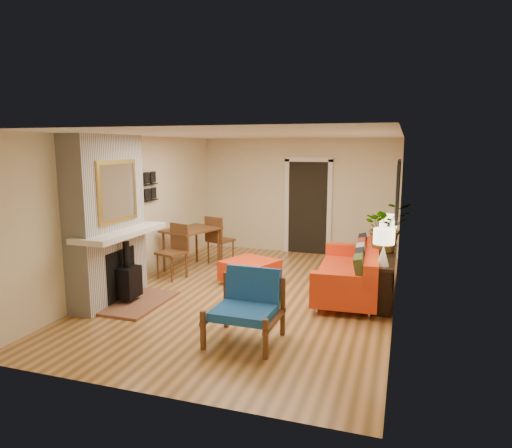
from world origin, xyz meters
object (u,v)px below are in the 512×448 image
object	(u,v)px
sofa	(353,273)
console_table	(384,263)
dining_table	(194,237)
lamp_near	(384,243)
ottoman	(250,270)
lamp_far	(388,226)
houseplant	(386,227)
blue_chair	(248,302)

from	to	relation	value
sofa	console_table	xyz separation A→B (m)	(0.48, 0.01, 0.19)
dining_table	lamp_near	bearing A→B (deg)	-20.35
sofa	ottoman	size ratio (longest dim) A/B	2.12
lamp_far	houseplant	bearing A→B (deg)	-91.24
lamp_near	lamp_far	distance (m)	1.42
houseplant	lamp_far	bearing A→B (deg)	88.76
ottoman	houseplant	distance (m)	2.47
ottoman	lamp_far	size ratio (longest dim) A/B	1.98
sofa	console_table	size ratio (longest dim) A/B	1.23
ottoman	lamp_far	distance (m)	2.52
console_table	houseplant	size ratio (longest dim) A/B	2.26
ottoman	blue_chair	xyz separation A→B (m)	(0.74, -2.24, 0.24)
sofa	dining_table	xyz separation A→B (m)	(-3.16, 0.63, 0.27)
ottoman	lamp_near	size ratio (longest dim) A/B	1.98
ottoman	blue_chair	bearing A→B (deg)	-71.81
dining_table	houseplant	xyz separation A→B (m)	(3.63, -0.39, 0.48)
blue_chair	lamp_near	size ratio (longest dim) A/B	1.64
ottoman	houseplant	xyz separation A→B (m)	(2.29, 0.14, 0.89)
houseplant	sofa	bearing A→B (deg)	-153.28
lamp_far	houseplant	distance (m)	0.47
sofa	lamp_far	distance (m)	1.09
ottoman	houseplant	world-z (taller)	houseplant
sofa	lamp_far	world-z (taller)	lamp_far
sofa	houseplant	world-z (taller)	houseplant
blue_chair	houseplant	world-z (taller)	houseplant
houseplant	lamp_near	bearing A→B (deg)	-89.40
blue_chair	houseplant	xyz separation A→B (m)	(1.56, 2.38, 0.66)
sofa	ottoman	world-z (taller)	sofa
ottoman	console_table	size ratio (longest dim) A/B	0.58
sofa	blue_chair	distance (m)	2.41
console_table	lamp_far	xyz separation A→B (m)	(0.00, 0.69, 0.49)
dining_table	sofa	bearing A→B (deg)	-11.29
dining_table	lamp_far	distance (m)	3.67
blue_chair	console_table	distance (m)	2.67
sofa	console_table	distance (m)	0.52
console_table	lamp_near	distance (m)	0.88
ottoman	sofa	bearing A→B (deg)	-3.00
blue_chair	lamp_far	size ratio (longest dim) A/B	1.64
ottoman	console_table	xyz separation A→B (m)	(2.30, -0.09, 0.33)
lamp_far	sofa	bearing A→B (deg)	-124.52
dining_table	lamp_far	size ratio (longest dim) A/B	3.53
sofa	blue_chair	world-z (taller)	blue_chair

